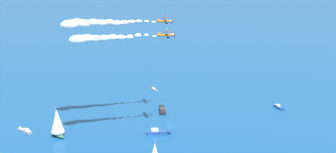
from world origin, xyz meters
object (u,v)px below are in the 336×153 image
Objects in this scene: motorboat_near_centre at (24,130)px; wingwalker_lead at (165,16)px; sailboat_far_port at (57,122)px; motorboat_offshore at (160,132)px; biplane_lead at (165,21)px; motorboat_trailing at (162,110)px; wingwalker_wingman at (167,29)px; biplane_wingman at (167,35)px; motorboat_far_stbd at (280,108)px; motorboat_ahead at (154,89)px.

wingwalker_lead is at bearing 133.94° from motorboat_near_centre.
sailboat_far_port is at bearing 99.19° from motorboat_near_centre.
motorboat_offshore is 48.09m from biplane_lead.
wingwalker_lead reaches higher than motorboat_trailing.
sailboat_far_port reaches higher than motorboat_trailing.
motorboat_offshore is at bearing -21.58° from wingwalker_wingman.
motorboat_trailing is 1.51× the size of biplane_wingman.
motorboat_offshore is 1.50× the size of biplane_wingman.
motorboat_ahead is at bearing -92.30° from motorboat_far_stbd.
biplane_lead reaches higher than motorboat_ahead.
motorboat_offshore is 63.75m from motorboat_ahead.
motorboat_near_centre is at bearing -50.31° from motorboat_far_stbd.
biplane_lead is at bearing 143.85° from sailboat_far_port.
motorboat_ahead is at bearing -146.18° from wingwalker_lead.
biplane_wingman is at bearing 31.88° from motorboat_ahead.
motorboat_trailing is 48.90m from wingwalker_wingman.
wingwalker_wingman is (17.09, 8.88, -3.11)m from wingwalker_lead.
biplane_wingman reaches higher than motorboat_trailing.
motorboat_near_centre is 75.17m from biplane_lead.
motorboat_near_centre is at bearing -46.44° from biplane_lead.
motorboat_trailing is 5.64× the size of wingwalker_lead.
motorboat_offshore is 42.16m from wingwalker_wingman.
biplane_wingman is at bearing 27.46° from biplane_lead.
motorboat_far_stbd is 73.66m from biplane_wingman.
wingwalker_lead is at bearing -152.29° from biplane_wingman.
wingwalker_lead is at bearing 144.31° from sailboat_far_port.
motorboat_far_stbd is (-74.95, 90.32, -0.01)m from motorboat_near_centre.
motorboat_near_centre is 1.40× the size of motorboat_ahead.
motorboat_offshore reaches higher than motorboat_ahead.
motorboat_near_centre is 1.13× the size of biplane_lead.
motorboat_ahead is (-77.74, 20.88, -0.15)m from motorboat_near_centre.
biplane_lead is at bearing 39.67° from wingwalker_lead.
wingwalker_wingman is at bearing 158.42° from motorboat_offshore.
motorboat_near_centre is 1.13× the size of biplane_wingman.
sailboat_far_port is at bearing -35.69° from wingwalker_lead.
motorboat_far_stbd is 72.15m from wingwalker_lead.
biplane_wingman is (-25.33, 53.48, 40.08)m from motorboat_near_centre.
motorboat_ahead is at bearing 164.97° from motorboat_near_centre.
motorboat_near_centre is 1.17× the size of motorboat_far_stbd.
motorboat_far_stbd is at bearing 143.96° from motorboat_offshore.
biplane_lead is at bearing -152.80° from wingwalker_wingman.
biplane_lead is 1.00× the size of biplane_wingman.
motorboat_ahead is at bearing 175.87° from sailboat_far_port.
wingwalker_wingman is at bearing -36.95° from motorboat_far_stbd.
wingwalker_wingman is (52.11, 32.34, 42.34)m from motorboat_ahead.
wingwalker_lead is at bearing -160.27° from motorboat_offshore.
biplane_wingman is at bearing 27.71° from wingwalker_lead.
biplane_wingman is at bearing -36.59° from motorboat_far_stbd.
biplane_lead is 4.37× the size of wingwalker_wingman.
wingwalker_lead reaches higher than motorboat_far_stbd.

